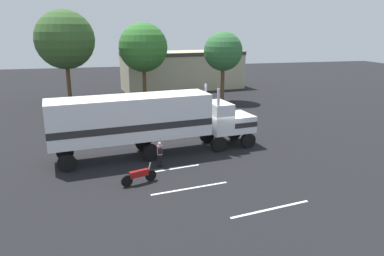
# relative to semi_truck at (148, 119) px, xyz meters

# --- Properties ---
(ground_plane) EXTENTS (120.00, 120.00, 0.00)m
(ground_plane) POSITION_rel_semi_truck_xyz_m (5.40, 0.52, -2.52)
(ground_plane) COLOR black
(lane_stripe_near) EXTENTS (4.36, 0.90, 0.01)m
(lane_stripe_near) POSITION_rel_semi_truck_xyz_m (0.70, -2.98, -2.52)
(lane_stripe_near) COLOR silver
(lane_stripe_near) RESTS_ON ground_plane
(lane_stripe_mid) EXTENTS (4.38, 0.76, 0.01)m
(lane_stripe_mid) POSITION_rel_semi_truck_xyz_m (1.51, -5.89, -2.52)
(lane_stripe_mid) COLOR silver
(lane_stripe_mid) RESTS_ON ground_plane
(lane_stripe_far) EXTENTS (4.37, 0.86, 0.01)m
(lane_stripe_far) POSITION_rel_semi_truck_xyz_m (4.75, -9.07, -2.52)
(lane_stripe_far) COLOR silver
(lane_stripe_far) RESTS_ON ground_plane
(semi_truck) EXTENTS (14.37, 4.62, 4.50)m
(semi_truck) POSITION_rel_semi_truck_xyz_m (0.00, 0.00, 0.00)
(semi_truck) COLOR white
(semi_truck) RESTS_ON ground_plane
(person_bystander) EXTENTS (0.34, 0.46, 1.63)m
(person_bystander) POSITION_rel_semi_truck_xyz_m (0.42, -2.39, -1.63)
(person_bystander) COLOR black
(person_bystander) RESTS_ON ground_plane
(parked_car) EXTENTS (4.67, 2.63, 1.57)m
(parked_car) POSITION_rel_semi_truck_xyz_m (-2.00, 14.01, -1.72)
(parked_car) COLOR maroon
(parked_car) RESTS_ON ground_plane
(motorcycle) EXTENTS (2.03, 0.78, 1.12)m
(motorcycle) POSITION_rel_semi_truck_xyz_m (-1.09, -4.60, -2.04)
(motorcycle) COLOR black
(motorcycle) RESTS_ON ground_plane
(tree_left) EXTENTS (6.42, 6.42, 10.42)m
(tree_left) POSITION_rel_semi_truck_xyz_m (-6.56, 19.13, 4.67)
(tree_left) COLOR brown
(tree_left) RESTS_ON ground_plane
(tree_center) EXTENTS (4.44, 4.44, 8.09)m
(tree_center) POSITION_rel_semi_truck_xyz_m (10.77, 16.54, 3.31)
(tree_center) COLOR brown
(tree_center) RESTS_ON ground_plane
(tree_right) EXTENTS (5.59, 5.59, 9.09)m
(tree_right) POSITION_rel_semi_truck_xyz_m (1.92, 18.86, 3.76)
(tree_right) COLOR brown
(tree_right) RESTS_ON ground_plane
(building_backdrop) EXTENTS (17.51, 8.31, 5.26)m
(building_backdrop) POSITION_rel_semi_truck_xyz_m (8.29, 26.85, 0.32)
(building_backdrop) COLOR #B7AD8C
(building_backdrop) RESTS_ON ground_plane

